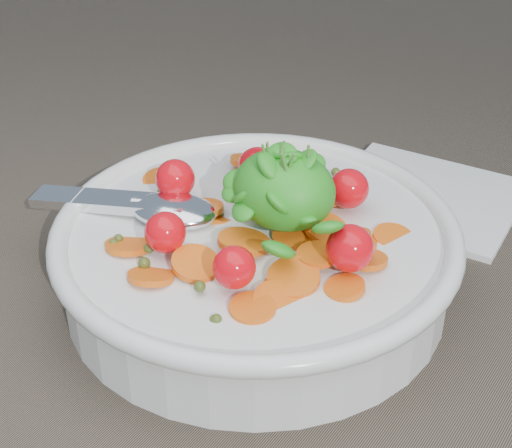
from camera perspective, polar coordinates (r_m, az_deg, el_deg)
The scene contains 3 objects.
ground at distance 0.52m, azimuth 2.79°, elevation -5.70°, with size 6.00×6.00×0.00m, color brown.
bowl at distance 0.51m, azimuth 0.03°, elevation -2.08°, with size 0.28×0.26×0.11m.
napkin at distance 0.64m, azimuth 12.18°, elevation 1.97°, with size 0.14×0.12×0.01m, color white.
Camera 1 is at (0.20, -0.35, 0.32)m, focal length 55.00 mm.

